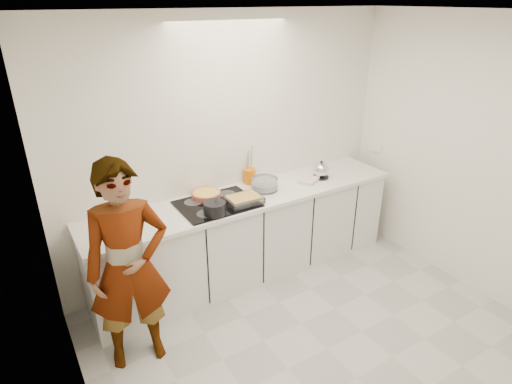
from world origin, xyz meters
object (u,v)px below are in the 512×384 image
hob (217,204)px  kettle (321,171)px  tart_dish (206,194)px  utensil_crock (250,176)px  mixing_bowl (265,185)px  cook (129,267)px  saucepan (215,208)px  baking_dish (244,199)px

hob → kettle: 1.25m
tart_dish → utensil_crock: 0.55m
hob → mixing_bowl: size_ratio=2.33×
kettle → cook: size_ratio=0.13×
utensil_crock → cook: size_ratio=0.09×
hob → mixing_bowl: mixing_bowl is taller
utensil_crock → kettle: bearing=-20.9°
tart_dish → saucepan: saucepan is taller
baking_dish → mixing_bowl: 0.38m
hob → baking_dish: bearing=-28.2°
tart_dish → saucepan: size_ratio=1.48×
baking_dish → hob: bearing=151.8°
utensil_crock → tart_dish: bearing=-170.8°
utensil_crock → saucepan: bearing=-144.2°
cook → tart_dish: bearing=43.1°
kettle → utensil_crock: bearing=159.1°
tart_dish → cook: bearing=-144.8°
mixing_bowl → cook: 1.65m
tart_dish → utensil_crock: (0.54, 0.09, 0.04)m
tart_dish → mixing_bowl: size_ratio=0.99×
hob → baking_dish: 0.26m
cook → kettle: bearing=20.4°
hob → utensil_crock: utensil_crock is taller
baking_dish → cook: cook is taller
saucepan → utensil_crock: 0.78m
utensil_crock → hob: bearing=-152.1°
hob → kettle: kettle is taller
tart_dish → utensil_crock: bearing=9.2°
hob → tart_dish: bearing=96.1°
tart_dish → utensil_crock: utensil_crock is taller
hob → baking_dish: size_ratio=2.14×
saucepan → hob: bearing=58.1°
saucepan → mixing_bowl: (0.68, 0.23, -0.01)m
tart_dish → kettle: bearing=-8.5°
saucepan → utensil_crock: size_ratio=1.32×
tart_dish → hob: bearing=-83.9°
cook → utensil_crock: bearing=34.9°
kettle → saucepan: bearing=-172.4°
baking_dish → mixing_bowl: (0.34, 0.17, 0.01)m
mixing_bowl → hob: bearing=-174.6°
baking_dish → utensil_crock: (0.30, 0.40, 0.03)m
kettle → cook: 2.30m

